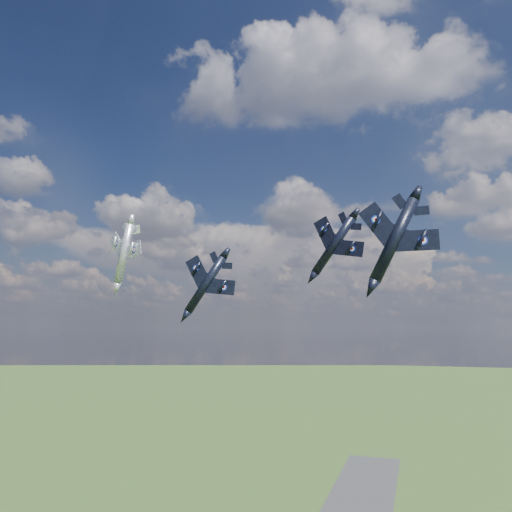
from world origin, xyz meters
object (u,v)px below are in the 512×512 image
(jet_lead_navy, at_px, (206,284))
(jet_high_navy, at_px, (334,245))
(jet_right_navy, at_px, (394,240))
(jet_left_silver, at_px, (124,254))

(jet_lead_navy, distance_m, jet_high_navy, 29.66)
(jet_high_navy, bearing_deg, jet_right_navy, -59.96)
(jet_lead_navy, height_order, jet_left_silver, jet_left_silver)
(jet_right_navy, bearing_deg, jet_left_silver, 151.18)
(jet_lead_navy, distance_m, jet_left_silver, 17.16)
(jet_right_navy, height_order, jet_high_navy, jet_high_navy)
(jet_high_navy, relative_size, jet_left_silver, 1.24)
(jet_right_navy, height_order, jet_left_silver, jet_left_silver)
(jet_lead_navy, relative_size, jet_high_navy, 0.76)
(jet_lead_navy, relative_size, jet_left_silver, 0.94)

